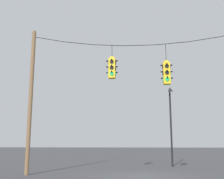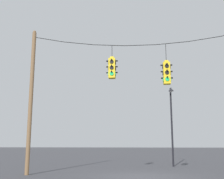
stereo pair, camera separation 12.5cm
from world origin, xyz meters
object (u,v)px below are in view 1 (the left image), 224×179
at_px(traffic_light_over_intersection, 167,73).
at_px(traffic_light_near_left_pole, 112,68).
at_px(utility_pole_left, 31,99).
at_px(street_lamp, 171,115).

bearing_deg(traffic_light_over_intersection, traffic_light_near_left_pole, 180.00).
relative_size(utility_pole_left, street_lamp, 1.41).
height_order(utility_pole_left, street_lamp, utility_pole_left).
bearing_deg(utility_pole_left, traffic_light_over_intersection, -0.00).
relative_size(traffic_light_over_intersection, street_lamp, 0.39).
height_order(utility_pole_left, traffic_light_near_left_pole, utility_pole_left).
xyz_separation_m(traffic_light_over_intersection, street_lamp, (0.81, 5.75, -1.54)).
bearing_deg(utility_pole_left, street_lamp, 36.61).
distance_m(utility_pole_left, traffic_light_over_intersection, 7.04).
distance_m(traffic_light_near_left_pole, street_lamp, 7.00).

